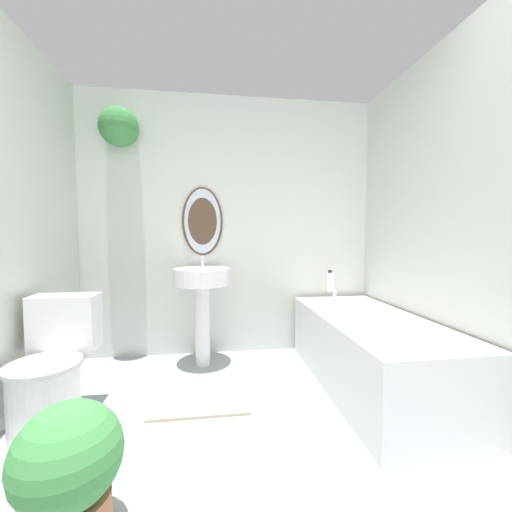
{
  "coord_description": "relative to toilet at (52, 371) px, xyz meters",
  "views": [
    {
      "loc": [
        -0.16,
        -0.52,
        1.1
      ],
      "look_at": [
        0.12,
        1.51,
        0.98
      ],
      "focal_mm": 22.0,
      "sensor_mm": 36.0,
      "label": 1
    }
  ],
  "objects": [
    {
      "name": "wall_back",
      "position": [
        1.01,
        1.05,
        0.95
      ],
      "size": [
        2.81,
        0.33,
        2.4
      ],
      "color": "silver",
      "rests_on": "ground_plane"
    },
    {
      "name": "wall_right",
      "position": [
        2.47,
        -0.18,
        0.88
      ],
      "size": [
        0.06,
        2.56,
        2.4
      ],
      "color": "silver",
      "rests_on": "ground_plane"
    },
    {
      "name": "toilet",
      "position": [
        0.0,
        0.0,
        0.0
      ],
      "size": [
        0.39,
        0.56,
        0.73
      ],
      "color": "white",
      "rests_on": "ground_plane"
    },
    {
      "name": "pedestal_sink",
      "position": [
        0.84,
        0.76,
        0.34
      ],
      "size": [
        0.47,
        0.47,
        0.93
      ],
      "color": "white",
      "rests_on": "ground_plane"
    },
    {
      "name": "bathtub",
      "position": [
        2.07,
        0.2,
        -0.05
      ],
      "size": [
        0.71,
        1.58,
        0.6
      ],
      "color": "silver",
      "rests_on": "ground_plane"
    },
    {
      "name": "shampoo_bottle",
      "position": [
        2.01,
        0.85,
        0.37
      ],
      "size": [
        0.06,
        0.06,
        0.19
      ],
      "color": "white",
      "rests_on": "bathtub"
    },
    {
      "name": "potted_plant",
      "position": [
        0.42,
        -0.77,
        -0.04
      ],
      "size": [
        0.37,
        0.37,
        0.51
      ],
      "color": "#9E6042",
      "rests_on": "ground_plane"
    },
    {
      "name": "bath_mat",
      "position": [
        0.84,
        0.1,
        -0.31
      ],
      "size": [
        0.64,
        0.32,
        0.02
      ],
      "color": "#B7A88E",
      "rests_on": "ground_plane"
    }
  ]
}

